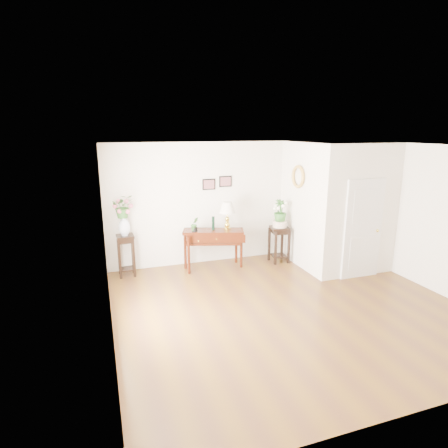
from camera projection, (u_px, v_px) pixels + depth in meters
name	position (u px, v px, depth m)	size (l,w,h in m)	color
floor	(288.00, 307.00, 6.65)	(6.00, 5.50, 0.02)	#5A3C14
ceiling	(296.00, 146.00, 5.97)	(6.00, 5.50, 0.02)	white
wall_back	(235.00, 202.00, 8.84)	(6.00, 0.02, 2.80)	silver
wall_front	(424.00, 298.00, 3.79)	(6.00, 0.02, 2.80)	silver
wall_left	(106.00, 248.00, 5.38)	(0.02, 5.50, 2.80)	silver
wall_right	(429.00, 218.00, 7.25)	(0.02, 5.50, 2.80)	silver
partition	(335.00, 204.00, 8.59)	(1.80, 1.95, 2.80)	silver
door	(363.00, 229.00, 7.76)	(0.90, 0.05, 2.10)	silver
art_print_left	(209.00, 184.00, 8.50)	(0.30, 0.02, 0.25)	black
art_print_right	(225.00, 181.00, 8.62)	(0.30, 0.02, 0.25)	black
wall_ornament	(298.00, 177.00, 8.26)	(0.51, 0.51, 0.07)	gold
console_table	(213.00, 249.00, 8.42)	(1.34, 0.45, 0.89)	black
table_lamp	(227.00, 214.00, 8.33)	(0.36, 0.36, 0.62)	gold
green_vase	(213.00, 223.00, 8.27)	(0.06, 0.06, 0.31)	black
potted_plant	(195.00, 225.00, 8.14)	(0.17, 0.14, 0.31)	#2B5F24
plant_stand_a	(126.00, 255.00, 7.98)	(0.35, 0.35, 0.90)	black
porcelain_vase	(124.00, 225.00, 7.81)	(0.24, 0.24, 0.42)	white
lily_arrangement	(123.00, 205.00, 7.71)	(0.44, 0.38, 0.49)	#2B5F24
plant_stand_b	(279.00, 244.00, 8.83)	(0.40, 0.40, 0.85)	black
ceramic_bowl	(280.00, 224.00, 8.71)	(0.32, 0.32, 0.14)	#EEDFC9
narcissus	(280.00, 211.00, 8.63)	(0.29, 0.29, 0.52)	#2B5F24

